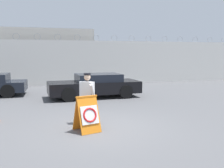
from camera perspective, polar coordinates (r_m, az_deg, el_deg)
The scene contains 7 objects.
ground_plane at distance 7.97m, azimuth -2.41°, elevation -9.82°, with size 90.00×90.00×0.00m, color #5B5B5E.
perimeter_wall at distance 18.68m, azimuth -9.99°, elevation 4.80°, with size 36.00×0.30×3.73m.
building_block at distance 23.95m, azimuth -14.91°, elevation 6.30°, with size 7.63×7.73×4.29m.
barricade_sign at distance 7.45m, azimuth -5.65°, elevation -6.80°, with size 0.80×0.85×1.07m.
security_guard at distance 8.12m, azimuth -5.64°, elevation -2.82°, with size 0.51×0.61×1.68m.
traffic_cone_mid at distance 9.04m, azimuth -6.62°, elevation -5.71°, with size 0.38×0.38×0.66m.
parked_car_rear_sedan at distance 13.21m, azimuth -3.94°, elevation -0.30°, with size 4.84×2.15×1.25m.
Camera 1 is at (-1.66, -7.45, 2.29)m, focal length 40.00 mm.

